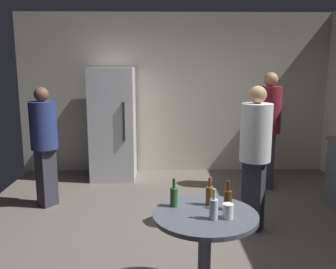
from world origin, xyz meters
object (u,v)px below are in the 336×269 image
(beer_bottle_amber, at_px, (210,195))
(beer_bottle_green, at_px, (174,196))
(refrigerator, at_px, (113,124))
(person_in_white_shirt, at_px, (255,148))
(beer_bottle_clear, at_px, (214,208))
(plastic_cup_white, at_px, (228,211))
(foreground_table, at_px, (205,226))
(person_in_maroon_shirt, at_px, (269,122))
(beer_bottle_brown, at_px, (228,199))
(person_in_navy_shirt, at_px, (44,138))

(beer_bottle_amber, height_order, beer_bottle_green, same)
(refrigerator, height_order, person_in_white_shirt, refrigerator)
(beer_bottle_amber, xyz_separation_m, beer_bottle_clear, (-0.01, -0.27, 0.00))
(plastic_cup_white, bearing_deg, person_in_white_shirt, 68.17)
(foreground_table, distance_m, person_in_maroon_shirt, 2.99)
(beer_bottle_brown, bearing_deg, person_in_maroon_shirt, 67.50)
(refrigerator, distance_m, beer_bottle_green, 3.23)
(beer_bottle_brown, distance_m, beer_bottle_green, 0.42)
(beer_bottle_brown, xyz_separation_m, person_in_maroon_shirt, (1.08, 2.61, 0.20))
(beer_bottle_amber, relative_size, person_in_white_shirt, 0.14)
(beer_bottle_green, bearing_deg, foreground_table, -32.07)
(foreground_table, height_order, beer_bottle_amber, beer_bottle_amber)
(beer_bottle_clear, xyz_separation_m, plastic_cup_white, (0.11, 0.01, -0.03))
(person_in_maroon_shirt, height_order, person_in_white_shirt, person_in_maroon_shirt)
(person_in_maroon_shirt, distance_m, person_in_white_shirt, 1.50)
(foreground_table, xyz_separation_m, beer_bottle_amber, (0.05, 0.17, 0.19))
(foreground_table, relative_size, person_in_navy_shirt, 0.51)
(beer_bottle_green, relative_size, person_in_maroon_shirt, 0.13)
(beer_bottle_clear, distance_m, person_in_white_shirt, 1.55)
(person_in_maroon_shirt, bearing_deg, beer_bottle_clear, -4.94)
(refrigerator, height_order, beer_bottle_brown, refrigerator)
(refrigerator, relative_size, foreground_table, 2.25)
(person_in_maroon_shirt, bearing_deg, beer_bottle_green, -11.87)
(beer_bottle_green, height_order, beer_bottle_clear, same)
(person_in_maroon_shirt, bearing_deg, plastic_cup_white, -3.18)
(refrigerator, relative_size, person_in_white_shirt, 1.11)
(beer_bottle_clear, bearing_deg, refrigerator, 108.82)
(beer_bottle_clear, height_order, person_in_white_shirt, person_in_white_shirt)
(beer_bottle_green, distance_m, person_in_navy_shirt, 2.49)
(person_in_white_shirt, bearing_deg, refrigerator, -104.00)
(beer_bottle_brown, xyz_separation_m, person_in_white_shirt, (0.52, 1.22, 0.13))
(beer_bottle_amber, bearing_deg, plastic_cup_white, -68.81)
(refrigerator, height_order, person_in_maroon_shirt, refrigerator)
(person_in_maroon_shirt, distance_m, person_in_navy_shirt, 3.16)
(beer_bottle_green, bearing_deg, person_in_maroon_shirt, 59.49)
(beer_bottle_brown, xyz_separation_m, plastic_cup_white, (-0.03, -0.16, -0.03))
(beer_bottle_amber, height_order, person_in_navy_shirt, person_in_navy_shirt)
(refrigerator, relative_size, beer_bottle_green, 7.83)
(beer_bottle_green, height_order, person_in_white_shirt, person_in_white_shirt)
(beer_bottle_green, relative_size, person_in_white_shirt, 0.14)
(refrigerator, height_order, person_in_navy_shirt, refrigerator)
(beer_bottle_clear, bearing_deg, plastic_cup_white, 7.53)
(beer_bottle_green, distance_m, person_in_white_shirt, 1.48)
(beer_bottle_brown, distance_m, person_in_white_shirt, 1.33)
(plastic_cup_white, distance_m, person_in_navy_shirt, 2.93)
(foreground_table, bearing_deg, person_in_maroon_shirt, 64.76)
(beer_bottle_amber, relative_size, beer_bottle_clear, 1.00)
(beer_bottle_amber, bearing_deg, person_in_maroon_shirt, 64.31)
(beer_bottle_amber, bearing_deg, beer_bottle_green, -175.88)
(person_in_navy_shirt, height_order, person_in_white_shirt, person_in_white_shirt)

